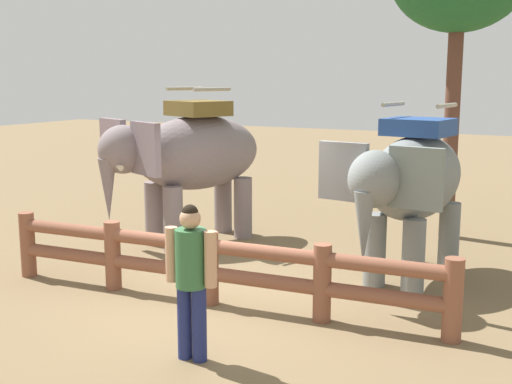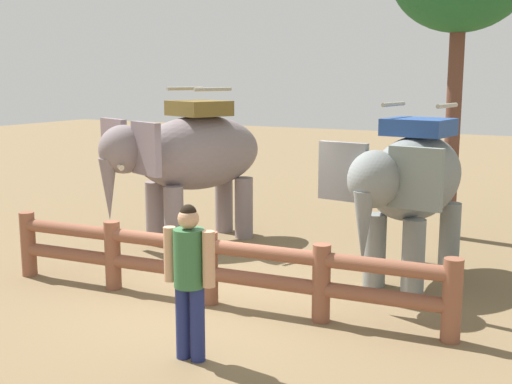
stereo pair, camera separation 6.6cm
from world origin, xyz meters
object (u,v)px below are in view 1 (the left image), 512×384
at_px(elephant_near_left, 189,157).
at_px(tourist_woman_in_black, 191,271).
at_px(elephant_center, 411,183).
at_px(log_fence, 210,263).

height_order(elephant_near_left, tourist_woman_in_black, elephant_near_left).
bearing_deg(elephant_near_left, elephant_center, -5.50).
distance_m(elephant_near_left, tourist_woman_in_black, 5.42).
bearing_deg(elephant_near_left, log_fence, -52.25).
bearing_deg(elephant_center, log_fence, -132.57).
bearing_deg(tourist_woman_in_black, elephant_near_left, 123.42).
relative_size(elephant_center, tourist_woman_in_black, 1.83).
distance_m(log_fence, elephant_near_left, 3.72).
relative_size(elephant_near_left, elephant_center, 1.08).
bearing_deg(elephant_center, elephant_near_left, 174.50).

